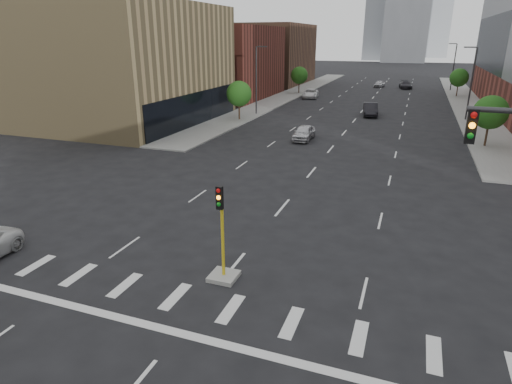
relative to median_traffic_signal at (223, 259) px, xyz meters
The scene contains 19 objects.
sidewalk_left_far 66.75m from the median_traffic_signal, 102.99° to the left, with size 5.00×92.00×0.15m, color gray.
sidewalk_right_far 66.75m from the median_traffic_signal, 77.01° to the left, with size 5.00×92.00×0.15m, color gray.
building_left_mid 41.90m from the median_traffic_signal, 131.55° to the left, with size 20.00×24.00×14.00m, color #9B8557.
building_left_far_a 63.52m from the median_traffic_signal, 115.74° to the left, with size 20.00×22.00×12.00m, color brown.
building_left_far_b 87.64m from the median_traffic_signal, 108.32° to the left, with size 20.00×24.00×13.00m, color brown.
tower_mid 192.19m from the median_traffic_signal, 90.00° to the left, with size 18.00×18.00×44.00m, color slate.
median_traffic_signal is the anchor object (origin of this frame).
streetlight_right_a 48.12m from the median_traffic_signal, 73.76° to the left, with size 1.60×0.22×9.07m.
streetlight_right_b 82.23m from the median_traffic_signal, 80.60° to the left, with size 1.60×0.22×9.07m.
streetlight_left 43.36m from the median_traffic_signal, 108.10° to the left, with size 1.60×0.22×9.07m.
tree_left_near 38.73m from the median_traffic_signal, 111.23° to the left, with size 3.20×3.20×4.85m.
tree_left_far 67.54m from the median_traffic_signal, 101.97° to the left, with size 3.20×3.20×4.85m.
tree_right_near 34.13m from the median_traffic_signal, 65.72° to the left, with size 3.20×3.20×4.85m.
tree_right_far 72.44m from the median_traffic_signal, 78.85° to the left, with size 3.20×3.20×4.85m.
car_near_left 28.19m from the median_traffic_signal, 97.00° to the left, with size 1.80×4.48×1.53m, color #B6B6BB.
car_mid_right 45.54m from the median_traffic_signal, 88.11° to the left, with size 1.82×5.23×1.72m, color black.
car_far_left 61.66m from the median_traffic_signal, 99.80° to the left, with size 2.57×5.57×1.55m, color white.
car_deep_right 81.98m from the median_traffic_signal, 86.60° to the left, with size 2.18×5.36×1.56m, color #232227.
car_distant 83.01m from the median_traffic_signal, 90.37° to the left, with size 1.70×4.22×1.44m, color #B2B2B7.
Camera 1 is at (7.08, -6.10, 10.11)m, focal length 30.00 mm.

